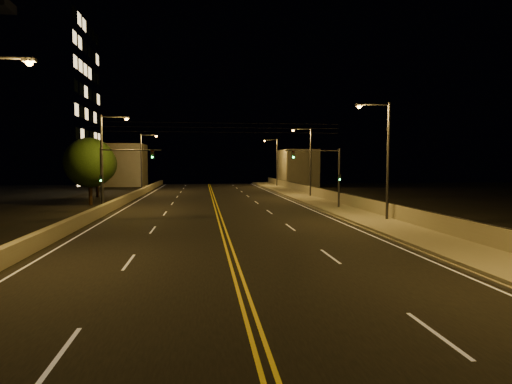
{
  "coord_description": "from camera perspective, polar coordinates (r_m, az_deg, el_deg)",
  "views": [
    {
      "loc": [
        -1.3,
        -8.31,
        4.3
      ],
      "look_at": [
        2.0,
        18.0,
        2.5
      ],
      "focal_mm": 30.0,
      "sensor_mm": 36.0,
      "label": 1
    }
  ],
  "objects": [
    {
      "name": "curb",
      "position": [
        30.39,
        12.63,
        -4.2
      ],
      "size": [
        0.14,
        120.0,
        0.15
      ],
      "primitive_type": "cube",
      "color": "slate",
      "rests_on": "ground"
    },
    {
      "name": "streetlight_2",
      "position": [
        52.54,
        6.98,
        4.59
      ],
      "size": [
        2.55,
        0.28,
        8.55
      ],
      "color": "#2D2D33",
      "rests_on": "ground"
    },
    {
      "name": "traffic_signal_left",
      "position": [
        38.24,
        -18.39,
        2.63
      ],
      "size": [
        5.11,
        0.31,
        5.61
      ],
      "color": "#2D2D33",
      "rests_on": "ground"
    },
    {
      "name": "distant_building_left",
      "position": [
        83.65,
        -17.3,
        3.44
      ],
      "size": [
        8.0,
        8.0,
        7.8
      ],
      "primitive_type": "cube",
      "color": "gray",
      "rests_on": "ground"
    },
    {
      "name": "parapet_wall",
      "position": [
        31.66,
        18.66,
        -2.67
      ],
      "size": [
        0.3,
        120.0,
        1.0
      ],
      "primitive_type": "cube",
      "color": "gray",
      "rests_on": "sidewalk"
    },
    {
      "name": "ground",
      "position": [
        9.45,
        1.68,
        -23.21
      ],
      "size": [
        160.0,
        160.0,
        0.0
      ],
      "primitive_type": "plane",
      "color": "black",
      "rests_on": "ground"
    },
    {
      "name": "streetlight_5",
      "position": [
        40.54,
        -19.47,
        4.62
      ],
      "size": [
        2.55,
        0.28,
        8.55
      ],
      "color": "#2D2D33",
      "rests_on": "ground"
    },
    {
      "name": "traffic_signal_right",
      "position": [
        39.16,
        9.55,
        2.8
      ],
      "size": [
        5.11,
        0.31,
        5.61
      ],
      "color": "#2D2D33",
      "rests_on": "ground"
    },
    {
      "name": "streetlight_6",
      "position": [
        64.96,
        -14.8,
        4.35
      ],
      "size": [
        2.55,
        0.28,
        8.55
      ],
      "color": "#2D2D33",
      "rests_on": "ground"
    },
    {
      "name": "road",
      "position": [
        28.66,
        -4.48,
        -4.74
      ],
      "size": [
        18.0,
        120.0,
        0.02
      ],
      "primitive_type": "cube",
      "color": "black",
      "rests_on": "ground"
    },
    {
      "name": "jersey_barrier",
      "position": [
        29.73,
        -23.18,
        -3.93
      ],
      "size": [
        0.45,
        120.0,
        0.84
      ],
      "primitive_type": "cube",
      "color": "gray",
      "rests_on": "ground"
    },
    {
      "name": "distant_building_right",
      "position": [
        81.07,
        5.55,
        3.22
      ],
      "size": [
        6.0,
        10.0,
        6.76
      ],
      "primitive_type": "cube",
      "color": "gray",
      "rests_on": "ground"
    },
    {
      "name": "streetlight_1",
      "position": [
        31.72,
        16.73,
        4.94
      ],
      "size": [
        2.55,
        0.28,
        8.55
      ],
      "color": "#2D2D33",
      "rests_on": "ground"
    },
    {
      "name": "parapet_rail",
      "position": [
        31.61,
        18.68,
        -1.71
      ],
      "size": [
        0.06,
        120.0,
        0.06
      ],
      "primitive_type": "cylinder",
      "rotation": [
        1.57,
        0.0,
        0.0
      ],
      "color": "black",
      "rests_on": "parapet_wall"
    },
    {
      "name": "lane_markings",
      "position": [
        28.59,
        -4.48,
        -4.73
      ],
      "size": [
        17.32,
        116.0,
        0.0
      ],
      "color": "silver",
      "rests_on": "road"
    },
    {
      "name": "overhead_wires",
      "position": [
        37.96,
        -5.22,
        8.55
      ],
      "size": [
        22.0,
        0.03,
        0.83
      ],
      "color": "black"
    },
    {
      "name": "streetlight_3",
      "position": [
        75.8,
        2.59,
        4.39
      ],
      "size": [
        2.55,
        0.28,
        8.55
      ],
      "color": "#2D2D33",
      "rests_on": "ground"
    },
    {
      "name": "sidewalk",
      "position": [
        31.06,
        15.89,
        -3.94
      ],
      "size": [
        3.6,
        120.0,
        0.3
      ],
      "primitive_type": "cube",
      "color": "slate",
      "rests_on": "ground"
    },
    {
      "name": "tree_1",
      "position": [
        57.27,
        -20.46,
        3.52
      ],
      "size": [
        4.89,
        4.89,
        6.63
      ],
      "color": "black",
      "rests_on": "ground"
    },
    {
      "name": "tree_0",
      "position": [
        46.75,
        -21.29,
        3.66
      ],
      "size": [
        5.07,
        5.07,
        6.88
      ],
      "color": "black",
      "rests_on": "ground"
    }
  ]
}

